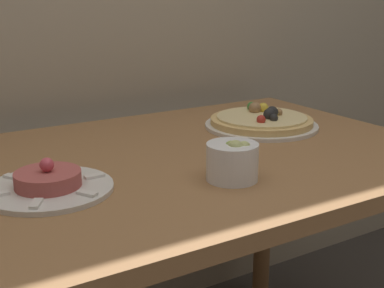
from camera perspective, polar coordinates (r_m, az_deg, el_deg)
dining_table at (r=1.26m, az=-2.29°, el=-5.65°), size 1.28×0.83×0.75m
pizza_plate at (r=1.49m, az=7.45°, el=2.42°), size 0.31×0.31×0.06m
tartare_plate at (r=1.05m, az=-15.07°, el=-4.15°), size 0.24×0.24×0.07m
small_bowl at (r=1.07m, az=4.36°, el=-1.78°), size 0.10×0.10×0.09m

